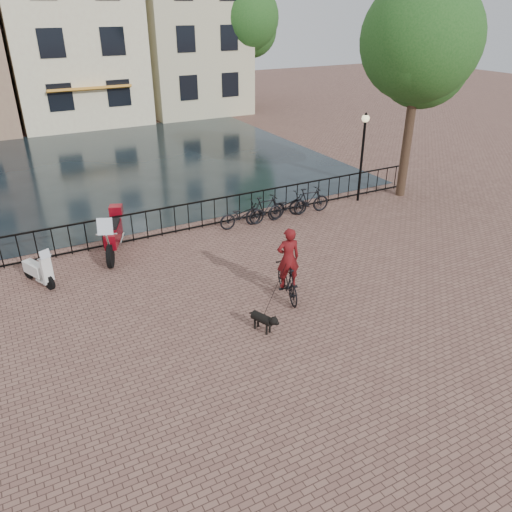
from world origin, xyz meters
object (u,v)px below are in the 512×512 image
motorcycle (113,230)px  scooter (36,264)px  cyclist (288,268)px  dog (262,321)px  lamp_post (363,143)px

motorcycle → scooter: motorcycle is taller
cyclist → dog: bearing=51.6°
cyclist → dog: (-1.36, -1.07, -0.63)m
lamp_post → dog: 10.20m
dog → scooter: size_ratio=0.62×
lamp_post → motorcycle: 10.08m
dog → motorcycle: 6.31m
lamp_post → scooter: size_ratio=2.47×
lamp_post → cyclist: 8.38m
lamp_post → scooter: (-12.36, -1.11, -1.75)m
cyclist → scooter: cyclist is taller
lamp_post → cyclist: size_ratio=1.45×
cyclist → dog: cyclist is taller
dog → motorcycle: motorcycle is taller
cyclist → dog: 1.84m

